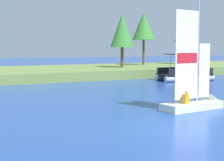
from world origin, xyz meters
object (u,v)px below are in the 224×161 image
at_px(shoreline_tree_midright, 185,28).
at_px(wooden_dock, 191,75).
at_px(pontoon_boat, 185,74).
at_px(channel_buoy, 189,93).
at_px(sailboat, 199,99).
at_px(shoreline_tree_midleft, 122,30).
at_px(shoreline_tree_centre, 144,26).

xyz_separation_m(shoreline_tree_midright, wooden_dock, (-8.07, -10.58, -5.82)).
height_order(wooden_dock, pontoon_boat, pontoon_boat).
distance_m(pontoon_boat, channel_buoy, 11.47).
bearing_deg(shoreline_tree_midright, sailboat, -128.78).
bearing_deg(channel_buoy, shoreline_tree_midright, 50.54).
bearing_deg(wooden_dock, shoreline_tree_midright, 52.66).
bearing_deg(shoreline_tree_midright, channel_buoy, -129.46).
height_order(sailboat, channel_buoy, sailboat).
height_order(shoreline_tree_midleft, pontoon_boat, shoreline_tree_midleft).
relative_size(shoreline_tree_midleft, sailboat, 1.05).
bearing_deg(pontoon_boat, sailboat, -118.92).
height_order(wooden_dock, sailboat, sailboat).
distance_m(shoreline_tree_centre, wooden_dock, 12.55).
bearing_deg(channel_buoy, sailboat, -125.11).
bearing_deg(pontoon_boat, shoreline_tree_midright, 58.40).
bearing_deg(shoreline_tree_midright, wooden_dock, -127.34).
xyz_separation_m(wooden_dock, pontoon_boat, (-2.68, -2.18, 0.40)).
relative_size(shoreline_tree_midleft, channel_buoy, 14.64).
distance_m(sailboat, channel_buoy, 5.24).
height_order(shoreline_tree_midright, wooden_dock, shoreline_tree_midright).
relative_size(shoreline_tree_centre, wooden_dock, 1.62).
bearing_deg(channel_buoy, shoreline_tree_midleft, 73.77).
xyz_separation_m(shoreline_tree_centre, channel_buoy, (-10.99, -22.15, -5.97)).
relative_size(wooden_dock, sailboat, 0.73).
height_order(shoreline_tree_centre, pontoon_boat, shoreline_tree_centre).
xyz_separation_m(shoreline_tree_midleft, shoreline_tree_midright, (12.57, 3.47, 0.78)).
distance_m(wooden_dock, channel_buoy, 14.85).
bearing_deg(wooden_dock, sailboat, -129.73).
relative_size(shoreline_tree_midleft, shoreline_tree_midright, 0.89).
bearing_deg(wooden_dock, shoreline_tree_centre, 83.89).
bearing_deg(wooden_dock, channel_buoy, -131.36).
distance_m(shoreline_tree_midright, pontoon_boat, 17.54).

